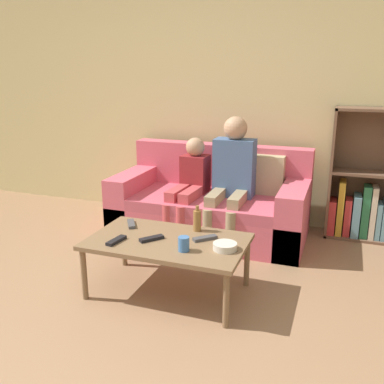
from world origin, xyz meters
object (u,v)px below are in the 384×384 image
tv_remote_0 (205,238)px  tv_remote_3 (131,224)px  tv_remote_1 (152,239)px  tv_remote_2 (116,240)px  cup_near (184,244)px  snack_bowl (225,246)px  bookshelf (365,193)px  person_adult (232,172)px  person_child (190,182)px  bottle (197,220)px  coffee_table (168,244)px  couch (212,206)px

tv_remote_0 → tv_remote_3: size_ratio=0.91×
tv_remote_0 → tv_remote_1: 0.36m
tv_remote_2 → tv_remote_3: same height
cup_near → snack_bowl: bearing=23.8°
tv_remote_0 → snack_bowl: size_ratio=0.99×
bookshelf → person_adult: 1.24m
person_child → cup_near: (0.40, -1.20, -0.07)m
person_adult → cup_near: size_ratio=11.77×
bottle → tv_remote_3: bearing=-173.1°
tv_remote_2 → person_adult: bearing=78.0°
coffee_table → tv_remote_3: (-0.36, 0.16, 0.05)m
couch → bookshelf: 1.40m
bookshelf → couch: bearing=-164.4°
tv_remote_0 → bottle: bearing=172.1°
person_adult → coffee_table: bearing=-98.3°
snack_bowl → bottle: size_ratio=0.83×
tv_remote_1 → bottle: bearing=88.3°
tv_remote_1 → snack_bowl: 0.51m
person_adult → tv_remote_2: (-0.47, -1.26, -0.23)m
coffee_table → cup_near: cup_near is taller
bottle → person_child: bearing=113.5°
tv_remote_2 → snack_bowl: snack_bowl is taller
couch → snack_bowl: bearing=-69.2°
cup_near → tv_remote_3: size_ratio=0.56×
person_child → tv_remote_1: person_child is taller
couch → person_child: bearing=-145.1°
bookshelf → bottle: size_ratio=6.33×
couch → tv_remote_1: bearing=-92.4°
cup_near → coffee_table: bearing=141.3°
tv_remote_0 → tv_remote_1: size_ratio=0.95×
tv_remote_3 → bookshelf: bearing=8.3°
bottle → couch: bearing=100.8°
tv_remote_1 → tv_remote_2: (-0.21, -0.11, 0.00)m
couch → tv_remote_0: size_ratio=11.39×
person_child → tv_remote_3: size_ratio=5.35×
person_child → tv_remote_2: size_ratio=5.19×
bookshelf → cup_near: size_ratio=12.58×
coffee_table → bottle: 0.29m
cup_near → tv_remote_3: bearing=150.5°
couch → bookshelf: (1.34, 0.37, 0.16)m
cup_near → tv_remote_1: 0.29m
coffee_table → tv_remote_2: bearing=-153.0°
tv_remote_3 → snack_bowl: 0.80m
person_adult → cup_near: bearing=-89.5°
person_adult → snack_bowl: size_ratio=7.18×
tv_remote_3 → coffee_table: bearing=-56.1°
person_adult → tv_remote_2: 1.36m
bookshelf → snack_bowl: size_ratio=7.67×
tv_remote_0 → tv_remote_2: same height
snack_bowl → bottle: 0.38m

